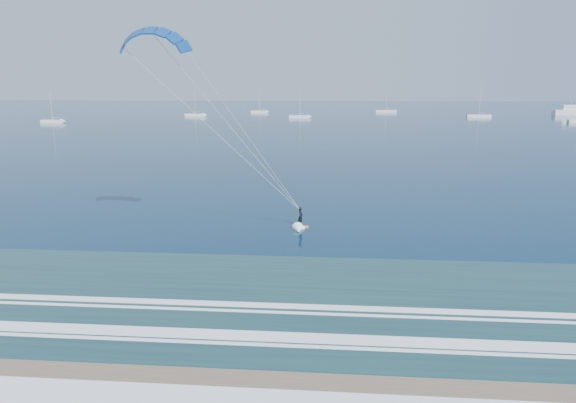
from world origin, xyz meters
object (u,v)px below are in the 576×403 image
(kitesurfer_rig, at_px, (232,130))
(motor_yacht, at_px, (572,111))
(sailboat_3, at_px, (300,116))
(sailboat_1, at_px, (195,115))
(sailboat_2, at_px, (259,112))
(sailboat_0, at_px, (53,121))
(sailboat_4, at_px, (386,111))
(sailboat_5, at_px, (479,116))

(kitesurfer_rig, bearing_deg, motor_yacht, 59.90)
(sailboat_3, bearing_deg, kitesurfer_rig, -88.46)
(motor_yacht, distance_m, sailboat_1, 173.28)
(sailboat_2, bearing_deg, sailboat_1, -128.39)
(sailboat_0, height_order, sailboat_4, sailboat_4)
(sailboat_2, xyz_separation_m, sailboat_5, (99.30, -28.74, 0.02))
(sailboat_1, relative_size, sailboat_3, 1.00)
(sailboat_1, bearing_deg, sailboat_2, 51.61)
(sailboat_1, distance_m, sailboat_2, 39.60)
(motor_yacht, relative_size, sailboat_3, 1.38)
(kitesurfer_rig, bearing_deg, sailboat_3, 91.54)
(sailboat_3, bearing_deg, sailboat_2, 119.61)
(sailboat_0, distance_m, sailboat_5, 171.90)
(kitesurfer_rig, height_order, sailboat_4, kitesurfer_rig)
(sailboat_0, height_order, sailboat_3, sailboat_3)
(sailboat_2, bearing_deg, sailboat_4, 9.89)
(kitesurfer_rig, height_order, sailboat_5, kitesurfer_rig)
(sailboat_0, relative_size, sailboat_5, 0.84)
(sailboat_2, relative_size, sailboat_4, 0.82)
(sailboat_1, bearing_deg, kitesurfer_rig, -74.20)
(motor_yacht, bearing_deg, sailboat_3, -165.56)
(sailboat_0, bearing_deg, sailboat_5, 16.19)
(sailboat_2, bearing_deg, sailboat_0, -130.62)
(sailboat_1, bearing_deg, sailboat_0, -132.06)
(sailboat_0, relative_size, sailboat_4, 0.83)
(sailboat_5, bearing_deg, sailboat_0, -163.81)
(kitesurfer_rig, xyz_separation_m, sailboat_4, (36.50, 225.48, -8.95))
(kitesurfer_rig, bearing_deg, sailboat_2, 97.26)
(kitesurfer_rig, height_order, motor_yacht, kitesurfer_rig)
(sailboat_3, bearing_deg, sailboat_4, 51.00)
(sailboat_2, relative_size, sailboat_3, 0.92)
(sailboat_1, bearing_deg, motor_yacht, 7.74)
(sailboat_2, bearing_deg, sailboat_3, -60.39)
(sailboat_0, xyz_separation_m, sailboat_2, (65.78, 76.68, -0.00))
(sailboat_3, bearing_deg, sailboat_5, 8.18)
(sailboat_1, xyz_separation_m, sailboat_3, (47.19, -8.73, 0.00))
(motor_yacht, distance_m, sailboat_3, 128.57)
(motor_yacht, bearing_deg, sailboat_1, -172.26)
(sailboat_2, distance_m, sailboat_4, 64.76)
(sailboat_0, height_order, sailboat_1, sailboat_1)
(kitesurfer_rig, height_order, sailboat_3, kitesurfer_rig)
(sailboat_2, xyz_separation_m, sailboat_4, (63.80, 11.13, 0.02))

